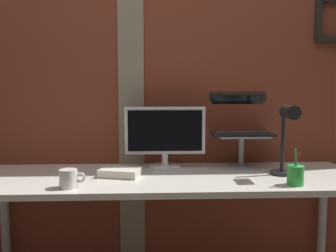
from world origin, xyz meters
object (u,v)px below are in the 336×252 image
Objects in this scene: desk_lamp at (287,133)px; laptop at (239,122)px; monitor at (165,134)px; pen_cup at (295,175)px; coffee_mug at (69,179)px.

laptop is at bearing 117.48° from desk_lamp.
laptop reaches higher than monitor.
laptop is 1.93× the size of pen_cup.
monitor is 0.63m from coffee_mug.
coffee_mug is at bearing 179.99° from pen_cup.
coffee_mug is at bearing -171.45° from desk_lamp.
desk_lamp is at bearing -62.52° from laptop.
coffee_mug is at bearing -138.19° from monitor.
pen_cup is at bearing -0.01° from coffee_mug.
laptop is 2.87× the size of coffee_mug.
desk_lamp reaches higher than coffee_mug.
desk_lamp reaches higher than monitor.
pen_cup is (0.15, -0.48, -0.21)m from laptop.
desk_lamp is 0.24m from pen_cup.
monitor is 0.45m from laptop.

